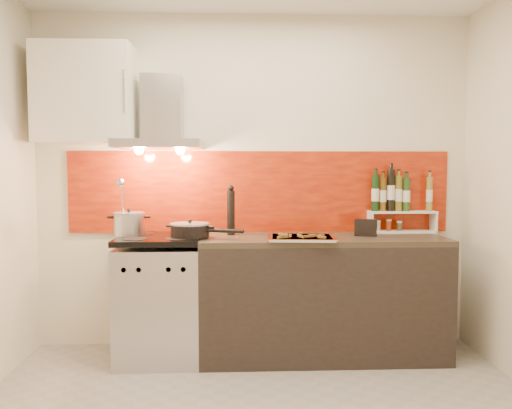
{
  "coord_description": "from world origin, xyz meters",
  "views": [
    {
      "loc": [
        -0.14,
        -2.55,
        1.4
      ],
      "look_at": [
        0.0,
        0.95,
        1.15
      ],
      "focal_mm": 35.0,
      "sensor_mm": 36.0,
      "label": 1
    }
  ],
  "objects_px": {
    "saute_pan": "(191,230)",
    "baking_tray": "(301,237)",
    "counter": "(322,296)",
    "stock_pot": "(129,223)",
    "pepper_mill": "(231,211)",
    "range_stove": "(161,299)"
  },
  "relations": [
    {
      "from": "counter",
      "to": "pepper_mill",
      "type": "relative_size",
      "value": 4.74
    },
    {
      "from": "counter",
      "to": "saute_pan",
      "type": "distance_m",
      "value": 1.1
    },
    {
      "from": "range_stove",
      "to": "saute_pan",
      "type": "bearing_deg",
      "value": -11.8
    },
    {
      "from": "saute_pan",
      "to": "baking_tray",
      "type": "xyz_separation_m",
      "value": [
        0.79,
        -0.11,
        -0.04
      ]
    },
    {
      "from": "saute_pan",
      "to": "pepper_mill",
      "type": "bearing_deg",
      "value": 31.1
    },
    {
      "from": "baking_tray",
      "to": "saute_pan",
      "type": "bearing_deg",
      "value": 172.2
    },
    {
      "from": "saute_pan",
      "to": "range_stove",
      "type": "bearing_deg",
      "value": 168.2
    },
    {
      "from": "counter",
      "to": "stock_pot",
      "type": "distance_m",
      "value": 1.54
    },
    {
      "from": "counter",
      "to": "stock_pot",
      "type": "xyz_separation_m",
      "value": [
        -1.44,
        0.08,
        0.54
      ]
    },
    {
      "from": "baking_tray",
      "to": "counter",
      "type": "bearing_deg",
      "value": 42.27
    },
    {
      "from": "range_stove",
      "to": "pepper_mill",
      "type": "bearing_deg",
      "value": 13.54
    },
    {
      "from": "stock_pot",
      "to": "saute_pan",
      "type": "height_order",
      "value": "stock_pot"
    },
    {
      "from": "counter",
      "to": "pepper_mill",
      "type": "height_order",
      "value": "pepper_mill"
    },
    {
      "from": "counter",
      "to": "stock_pot",
      "type": "bearing_deg",
      "value": 176.63
    },
    {
      "from": "range_stove",
      "to": "pepper_mill",
      "type": "height_order",
      "value": "pepper_mill"
    },
    {
      "from": "counter",
      "to": "baking_tray",
      "type": "bearing_deg",
      "value": -137.73
    },
    {
      "from": "counter",
      "to": "pepper_mill",
      "type": "distance_m",
      "value": 0.94
    },
    {
      "from": "stock_pot",
      "to": "baking_tray",
      "type": "height_order",
      "value": "stock_pot"
    },
    {
      "from": "stock_pot",
      "to": "baking_tray",
      "type": "bearing_deg",
      "value": -11.05
    },
    {
      "from": "saute_pan",
      "to": "baking_tray",
      "type": "relative_size",
      "value": 1.06
    },
    {
      "from": "range_stove",
      "to": "counter",
      "type": "bearing_deg",
      "value": 0.23
    },
    {
      "from": "pepper_mill",
      "to": "baking_tray",
      "type": "xyz_separation_m",
      "value": [
        0.5,
        -0.28,
        -0.17
      ]
    }
  ]
}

